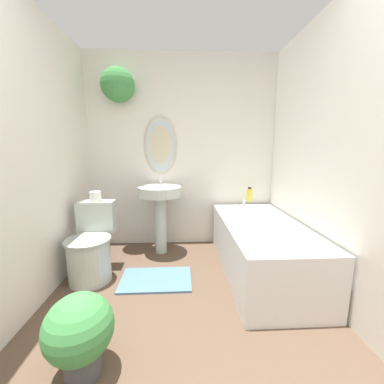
# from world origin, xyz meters

# --- Properties ---
(wall_back) EXTENTS (2.46, 0.39, 2.40)m
(wall_back) POSITION_xyz_m (-0.11, 2.52, 1.31)
(wall_back) COLOR silver
(wall_back) RESTS_ON ground_plane
(wall_left) EXTENTS (0.06, 2.63, 2.40)m
(wall_left) POSITION_xyz_m (-1.20, 1.26, 1.20)
(wall_left) COLOR silver
(wall_left) RESTS_ON ground_plane
(wall_right) EXTENTS (0.06, 2.63, 2.40)m
(wall_right) POSITION_xyz_m (1.20, 1.26, 1.20)
(wall_right) COLOR silver
(wall_right) RESTS_ON ground_plane
(toilet) EXTENTS (0.42, 0.58, 0.72)m
(toilet) POSITION_xyz_m (-0.90, 1.68, 0.30)
(toilet) COLOR #B2BCB2
(toilet) RESTS_ON ground_plane
(pedestal_sink) EXTENTS (0.51, 0.51, 0.92)m
(pedestal_sink) POSITION_xyz_m (-0.27, 2.22, 0.63)
(pedestal_sink) COLOR #B2BCB2
(pedestal_sink) RESTS_ON ground_plane
(bathtub) EXTENTS (0.74, 1.56, 0.61)m
(bathtub) POSITION_xyz_m (0.78, 1.68, 0.28)
(bathtub) COLOR silver
(bathtub) RESTS_ON ground_plane
(shampoo_bottle) EXTENTS (0.07, 0.07, 0.18)m
(shampoo_bottle) POSITION_xyz_m (0.83, 2.31, 0.69)
(shampoo_bottle) COLOR gold
(shampoo_bottle) RESTS_ON bathtub
(potted_plant) EXTENTS (0.37, 0.37, 0.48)m
(potted_plant) POSITION_xyz_m (-0.59, 0.63, 0.28)
(potted_plant) COLOR #47474C
(potted_plant) RESTS_ON ground_plane
(bath_mat) EXTENTS (0.67, 0.44, 0.02)m
(bath_mat) POSITION_xyz_m (-0.27, 1.57, 0.01)
(bath_mat) COLOR #4C7093
(bath_mat) RESTS_ON ground_plane
(toilet_paper_roll) EXTENTS (0.11, 0.11, 0.10)m
(toilet_paper_roll) POSITION_xyz_m (-0.90, 1.89, 0.77)
(toilet_paper_roll) COLOR white
(toilet_paper_roll) RESTS_ON toilet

